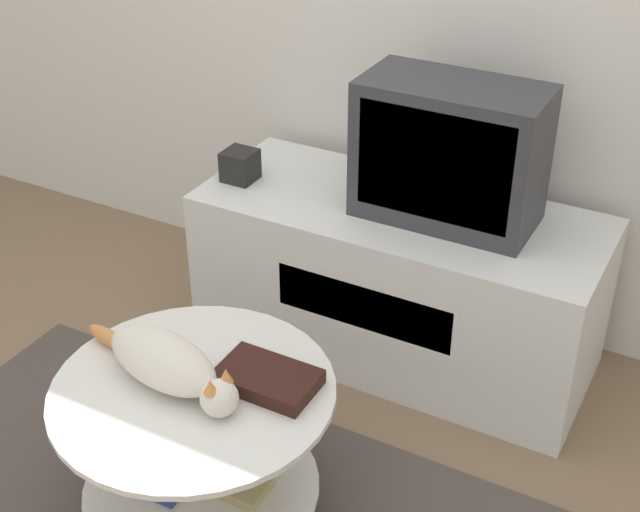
% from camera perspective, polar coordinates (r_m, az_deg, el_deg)
% --- Properties ---
extents(tv_stand, '(1.37, 0.57, 0.57)m').
position_cam_1_polar(tv_stand, '(3.11, 4.97, -1.56)').
color(tv_stand, silver).
rests_on(tv_stand, ground_plane).
extents(tv, '(0.57, 0.30, 0.45)m').
position_cam_1_polar(tv, '(2.83, 8.32, 6.56)').
color(tv, '#333338').
rests_on(tv, tv_stand).
extents(speaker, '(0.11, 0.11, 0.11)m').
position_cam_1_polar(speaker, '(3.13, -5.14, 5.79)').
color(speaker, black).
rests_on(speaker, tv_stand).
extents(coffee_table, '(0.75, 0.75, 0.46)m').
position_cam_1_polar(coffee_table, '(2.47, -7.81, -11.43)').
color(coffee_table, '#B2B2B7').
rests_on(coffee_table, rug).
extents(dvd_box, '(0.26, 0.16, 0.04)m').
position_cam_1_polar(dvd_box, '(2.34, -3.40, -7.83)').
color(dvd_box, black).
rests_on(dvd_box, coffee_table).
extents(cat, '(0.55, 0.23, 0.13)m').
position_cam_1_polar(cat, '(2.35, -9.76, -6.75)').
color(cat, silver).
rests_on(cat, coffee_table).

